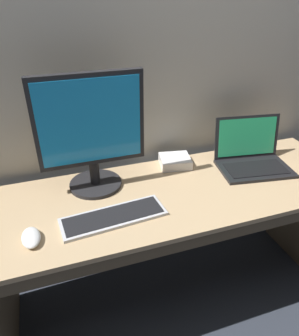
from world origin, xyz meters
TOP-DOWN VIEW (x-y plane):
  - ground_plane at (0.00, 0.00)m, footprint 14.00×14.00m
  - back_wall at (0.00, 0.37)m, footprint 5.13×0.04m
  - desk at (0.00, -0.01)m, footprint 1.75×0.58m
  - laptop_black at (0.44, 0.08)m, footprint 0.38×0.32m
  - external_monitor at (-0.35, 0.14)m, footprint 0.45×0.24m
  - wired_keyboard at (-0.33, -0.10)m, footprint 0.43×0.17m
  - computer_mouse at (-0.64, -0.13)m, footprint 0.07×0.12m
  - external_drive_box at (0.07, 0.21)m, footprint 0.17×0.16m

SIDE VIEW (x-z plane):
  - ground_plane at x=0.00m, z-range 0.00..0.00m
  - desk at x=0.00m, z-range 0.13..0.84m
  - wired_keyboard at x=-0.33m, z-range 0.71..0.73m
  - computer_mouse at x=-0.64m, z-range 0.71..0.75m
  - external_drive_box at x=0.07m, z-range 0.71..0.76m
  - laptop_black at x=0.44m, z-range 0.65..0.88m
  - external_monitor at x=-0.35m, z-range 0.73..1.25m
  - back_wall at x=0.00m, z-range 0.00..2.76m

